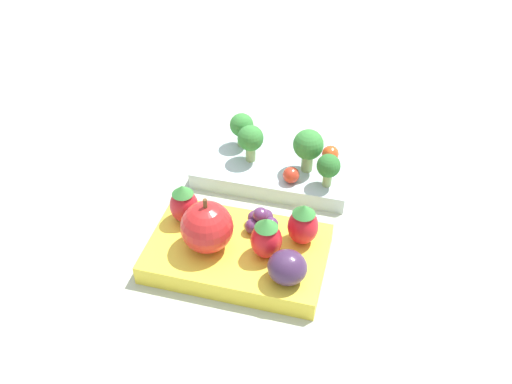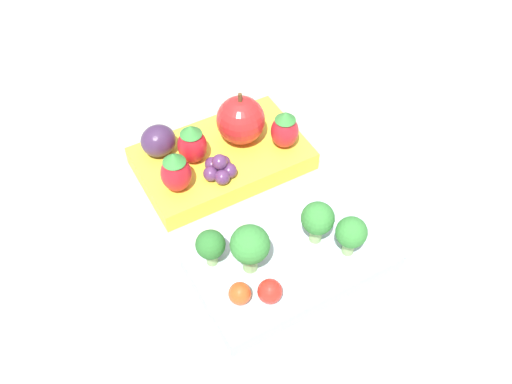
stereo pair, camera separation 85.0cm
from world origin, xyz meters
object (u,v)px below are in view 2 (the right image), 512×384
at_px(broccoli_floret_0, 318,219).
at_px(cherry_tomato_2, 249,235).
at_px(cherry_tomato_0, 270,291).
at_px(bento_box_fruit, 222,158).
at_px(broccoli_floret_2, 351,233).
at_px(strawberry_0, 176,172).
at_px(bento_box_savoury, 295,260).
at_px(strawberry_2, 192,144).
at_px(apple, 241,120).
at_px(plum, 158,141).
at_px(grape_cluster, 220,168).
at_px(cherry_tomato_1, 240,294).
at_px(strawberry_1, 285,129).
at_px(broccoli_floret_1, 250,246).
at_px(broccoli_floret_3, 211,246).

relative_size(broccoli_floret_0, cherry_tomato_2, 2.46).
distance_m(cherry_tomato_0, cherry_tomato_2, 0.07).
relative_size(bento_box_fruit, broccoli_floret_2, 4.16).
xyz_separation_m(broccoli_floret_2, strawberry_0, (0.11, -0.17, -0.00)).
xyz_separation_m(bento_box_savoury, strawberry_2, (0.03, -0.17, 0.04)).
bearing_deg(apple, plum, -18.07).
height_order(strawberry_0, grape_cluster, strawberry_0).
bearing_deg(strawberry_0, bento_box_fruit, -161.74).
bearing_deg(cherry_tomato_1, cherry_tomato_0, 151.46).
xyz_separation_m(bento_box_fruit, strawberry_1, (-0.07, 0.03, 0.04)).
bearing_deg(apple, grape_cluster, 37.39).
relative_size(cherry_tomato_2, apple, 0.31).
bearing_deg(strawberry_2, strawberry_1, 160.96).
xyz_separation_m(bento_box_fruit, plum, (0.06, -0.04, 0.03)).
bearing_deg(plum, broccoli_floret_0, 112.38).
height_order(broccoli_floret_1, grape_cluster, broccoli_floret_1).
height_order(broccoli_floret_1, strawberry_1, broccoli_floret_1).
height_order(cherry_tomato_0, cherry_tomato_1, cherry_tomato_0).
bearing_deg(cherry_tomato_2, strawberry_1, -138.23).
bearing_deg(bento_box_fruit, strawberry_1, 156.92).
bearing_deg(strawberry_2, cherry_tomato_2, 87.37).
bearing_deg(broccoli_floret_0, bento_box_fruit, -83.03).
bearing_deg(plum, broccoli_floret_1, 91.77).
relative_size(cherry_tomato_0, cherry_tomato_2, 1.15).
height_order(broccoli_floret_1, strawberry_0, broccoli_floret_1).
bearing_deg(bento_box_savoury, broccoli_floret_1, -12.44).
bearing_deg(strawberry_1, bento_box_fruit, -23.08).
bearing_deg(apple, broccoli_floret_0, 86.07).
distance_m(bento_box_savoury, grape_cluster, 0.13).
height_order(broccoli_floret_3, strawberry_2, strawberry_2).
xyz_separation_m(bento_box_savoury, cherry_tomato_1, (0.07, 0.01, 0.02)).
bearing_deg(strawberry_1, apple, -43.87).
bearing_deg(strawberry_2, plum, -48.01).
bearing_deg(bento_box_savoury, strawberry_0, -66.80).
xyz_separation_m(strawberry_0, plum, (-0.01, -0.06, -0.01)).
xyz_separation_m(bento_box_fruit, broccoli_floret_1, (0.06, 0.15, 0.05)).
bearing_deg(broccoli_floret_2, strawberry_0, -57.43).
xyz_separation_m(strawberry_2, plum, (0.03, -0.03, -0.01)).
xyz_separation_m(bento_box_savoury, bento_box_fruit, (-0.01, -0.16, 0.00)).
relative_size(strawberry_0, grape_cluster, 1.30).
relative_size(bento_box_fruit, strawberry_2, 3.88).
relative_size(cherry_tomato_2, plum, 0.51).
height_order(bento_box_fruit, cherry_tomato_0, cherry_tomato_0).
distance_m(cherry_tomato_2, apple, 0.15).
xyz_separation_m(apple, strawberry_0, (0.10, 0.03, -0.00)).
xyz_separation_m(broccoli_floret_1, broccoli_floret_2, (-0.09, 0.04, -0.01)).
bearing_deg(bento_box_savoury, cherry_tomato_1, 11.26).
height_order(broccoli_floret_0, grape_cluster, broccoli_floret_0).
xyz_separation_m(broccoli_floret_1, grape_cluster, (-0.04, -0.12, -0.02)).
bearing_deg(broccoli_floret_0, strawberry_1, -110.59).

